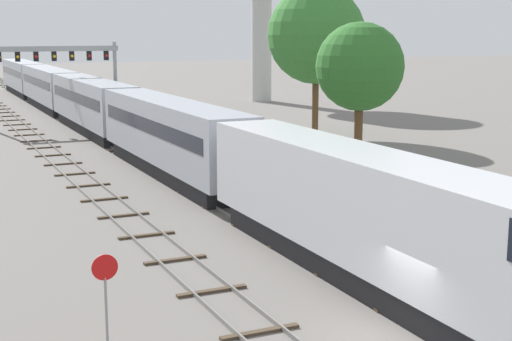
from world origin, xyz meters
name	(u,v)px	position (x,y,z in m)	size (l,w,h in m)	color
ground_plane	(393,338)	(0.00, 0.00, 0.00)	(400.00, 400.00, 0.00)	slate
track_main	(70,120)	(2.00, 60.00, 0.07)	(2.60, 200.00, 0.16)	slate
track_near	(48,151)	(-3.50, 40.00, 0.07)	(2.60, 160.00, 0.16)	slate
passenger_train	(90,103)	(2.00, 50.03, 2.61)	(3.04, 112.51, 4.80)	silver
signal_gantry	(55,65)	(-0.25, 54.30, 5.96)	(12.10, 0.49, 8.05)	#999BA0
stop_sign	(106,288)	(-8.00, 2.78, 1.87)	(0.76, 0.08, 2.88)	gray
trackside_tree_left	(360,67)	(13.74, 23.57, 6.79)	(5.73, 5.73, 9.69)	brown
trackside_tree_mid	(316,35)	(19.25, 39.11, 8.73)	(8.41, 8.41, 12.95)	brown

